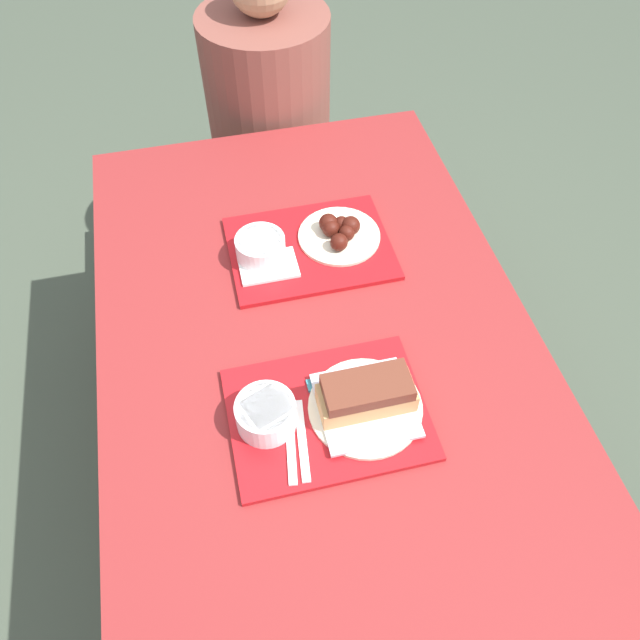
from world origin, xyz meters
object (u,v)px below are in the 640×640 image
bowl_coleslaw_near (266,413)px  brisket_sandwich_plate (366,399)px  tray_near (328,414)px  person_seated_across (268,93)px  wings_plate_far (339,232)px  tray_far (310,248)px  bowl_coleslaw_far (261,247)px

bowl_coleslaw_near → brisket_sandwich_plate: (0.19, -0.01, 0.00)m
tray_near → person_seated_across: person_seated_across is taller
brisket_sandwich_plate → bowl_coleslaw_near: bearing=175.8°
wings_plate_far → person_seated_across: person_seated_across is taller
tray_far → wings_plate_far: (0.08, 0.01, 0.02)m
tray_near → tray_far: same height
bowl_coleslaw_near → person_seated_across: (0.21, 1.15, -0.07)m
tray_near → tray_far: (0.07, 0.45, 0.00)m
bowl_coleslaw_near → person_seated_across: size_ratio=0.16×
brisket_sandwich_plate → bowl_coleslaw_far: bearing=105.9°
bowl_coleslaw_near → wings_plate_far: bearing=60.3°
person_seated_across → bowl_coleslaw_far: bearing=-101.3°
tray_near → wings_plate_far: 0.48m
brisket_sandwich_plate → tray_far: bearing=91.0°
tray_far → tray_near: bearing=-98.3°
wings_plate_far → tray_far: bearing=-170.2°
bowl_coleslaw_near → bowl_coleslaw_far: size_ratio=1.00×
bowl_coleslaw_far → wings_plate_far: 0.20m
brisket_sandwich_plate → person_seated_across: (0.02, 1.17, -0.07)m
tray_near → wings_plate_far: wings_plate_far is taller
tray_near → person_seated_across: size_ratio=0.54×
bowl_coleslaw_far → wings_plate_far: bearing=6.4°
person_seated_across → brisket_sandwich_plate: bearing=-90.8°
person_seated_across → tray_near: bearing=-94.5°
tray_far → person_seated_across: size_ratio=0.54×
bowl_coleslaw_near → wings_plate_far: 0.52m
tray_near → tray_far: bearing=81.7°
tray_far → brisket_sandwich_plate: (0.01, -0.45, 0.04)m
wings_plate_far → person_seated_across: bearing=94.1°
bowl_coleslaw_far → person_seated_across: 0.74m
tray_far → bowl_coleslaw_near: 0.48m
tray_far → bowl_coleslaw_far: size_ratio=3.31×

